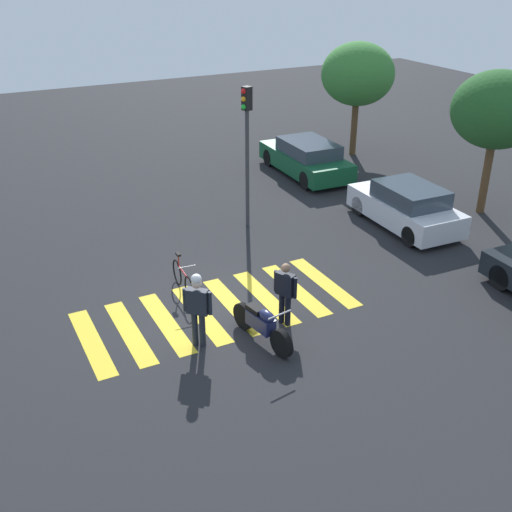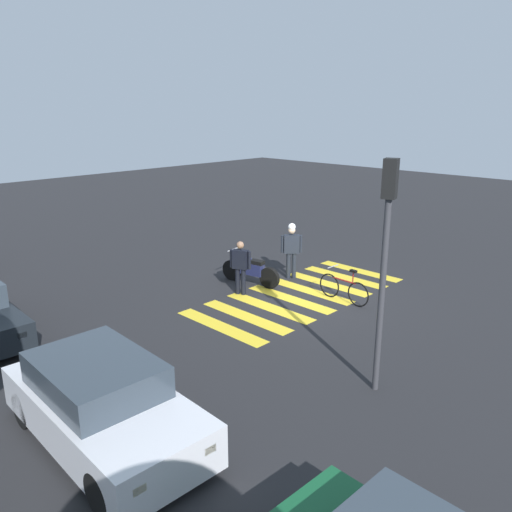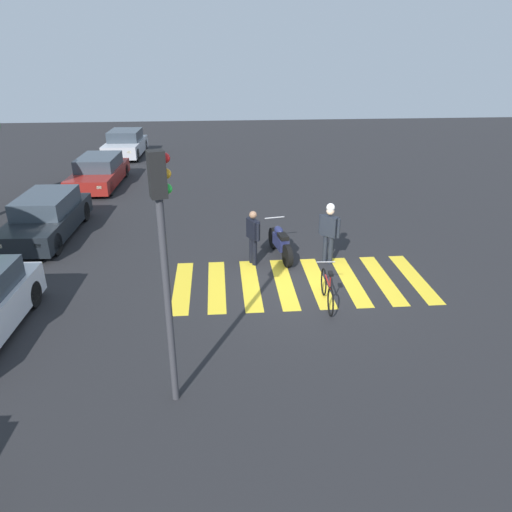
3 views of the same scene
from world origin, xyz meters
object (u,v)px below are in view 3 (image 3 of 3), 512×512
leaning_bicycle (327,290)px  car_black_suv (47,217)px  officer_on_foot (329,229)px  officer_by_motorcycle (253,235)px  police_motorcycle (280,242)px  traffic_light_pole (164,246)px  car_maroon_wagon (99,172)px  car_silver_sedan (125,144)px

leaning_bicycle → car_black_suv: 9.77m
officer_on_foot → officer_by_motorcycle: officer_on_foot is taller
car_black_suv → police_motorcycle: bearing=-107.5°
officer_on_foot → traffic_light_pole: bearing=144.4°
leaning_bicycle → car_maroon_wagon: car_maroon_wagon is taller
police_motorcycle → officer_by_motorcycle: bearing=116.8°
officer_by_motorcycle → car_silver_sedan: (15.18, 6.09, -0.22)m
traffic_light_pole → leaning_bicycle: bearing=-47.5°
leaning_bicycle → traffic_light_pole: bearing=132.5°
officer_by_motorcycle → police_motorcycle: bearing=-63.2°
leaning_bicycle → officer_on_foot: officer_on_foot is taller
leaning_bicycle → officer_by_motorcycle: size_ratio=1.07×
car_black_suv → car_silver_sedan: car_silver_sedan is taller
leaning_bicycle → officer_on_foot: 2.56m
car_maroon_wagon → traffic_light_pole: (-14.65, -4.43, 2.36)m
officer_by_motorcycle → car_black_suv: officer_by_motorcycle is taller
officer_by_motorcycle → car_black_suv: (2.77, 6.60, -0.24)m
car_maroon_wagon → car_silver_sedan: car_silver_sedan is taller
traffic_light_pole → car_black_suv: bearing=29.6°
police_motorcycle → car_maroon_wagon: bearing=39.6°
police_motorcycle → officer_on_foot: (-0.53, -1.32, 0.59)m
officer_on_foot → car_black_suv: officer_on_foot is taller
officer_by_motorcycle → car_silver_sedan: 16.36m
police_motorcycle → car_black_suv: bearing=72.5°
police_motorcycle → leaning_bicycle: police_motorcycle is taller
police_motorcycle → officer_by_motorcycle: size_ratio=1.29×
officer_on_foot → car_maroon_wagon: bearing=42.8°
traffic_light_pole → officer_by_motorcycle: bearing=-17.8°
leaning_bicycle → car_maroon_wagon: 13.94m
officer_by_motorcycle → car_maroon_wagon: (8.99, 6.25, -0.29)m
police_motorcycle → car_silver_sedan: (14.75, 6.93, 0.22)m
car_maroon_wagon → car_silver_sedan: size_ratio=1.16×
police_motorcycle → car_maroon_wagon: size_ratio=0.45×
police_motorcycle → officer_by_motorcycle: officer_by_motorcycle is taller
leaning_bicycle → car_silver_sedan: car_silver_sedan is taller
traffic_light_pole → police_motorcycle: bearing=-23.6°
police_motorcycle → traffic_light_pole: size_ratio=0.46×
car_silver_sedan → police_motorcycle: bearing=-154.8°
leaning_bicycle → officer_by_motorcycle: (2.52, 1.61, 0.52)m
officer_on_foot → officer_by_motorcycle: size_ratio=1.13×
car_silver_sedan → leaning_bicycle: bearing=-156.5°
officer_on_foot → officer_by_motorcycle: bearing=87.2°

